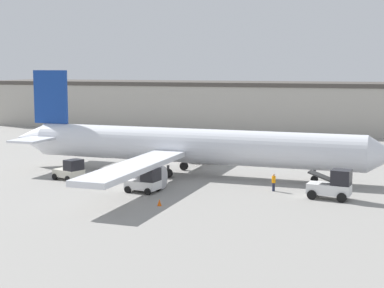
{
  "coord_description": "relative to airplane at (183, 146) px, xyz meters",
  "views": [
    {
      "loc": [
        17.78,
        -57.5,
        11.26
      ],
      "look_at": [
        0.0,
        0.0,
        3.24
      ],
      "focal_mm": 55.0,
      "sensor_mm": 36.0,
      "label": 1
    }
  ],
  "objects": [
    {
      "name": "baggage_tug",
      "position": [
        -0.47,
        -9.38,
        -1.99
      ],
      "size": [
        3.16,
        2.46,
        2.18
      ],
      "rotation": [
        0.0,
        0.0,
        -0.15
      ],
      "color": "silver",
      "rests_on": "ground_plane"
    },
    {
      "name": "airplane",
      "position": [
        0.0,
        0.0,
        0.0
      ],
      "size": [
        41.87,
        38.03,
        10.77
      ],
      "rotation": [
        0.0,
        0.0,
        -0.04
      ],
      "color": "silver",
      "rests_on": "ground_plane"
    },
    {
      "name": "pushback_tug",
      "position": [
        -9.79,
        -6.16,
        -2.03
      ],
      "size": [
        3.31,
        2.95,
        2.07
      ],
      "rotation": [
        0.0,
        0.0,
        -0.37
      ],
      "color": "beige",
      "rests_on": "ground_plane"
    },
    {
      "name": "safety_cone_near",
      "position": [
        2.51,
        -13.88,
        -2.7
      ],
      "size": [
        0.36,
        0.36,
        0.55
      ],
      "color": "#EF590F",
      "rests_on": "ground_plane"
    },
    {
      "name": "terminal_building",
      "position": [
        -11.84,
        45.07,
        1.26
      ],
      "size": [
        78.0,
        14.01,
        8.45
      ],
      "color": "#ADA89E",
      "rests_on": "ground_plane"
    },
    {
      "name": "belt_loader_truck",
      "position": [
        15.73,
        -7.34,
        -1.76
      ],
      "size": [
        3.78,
        2.38,
        2.6
      ],
      "rotation": [
        0.0,
        0.0,
        -0.15
      ],
      "color": "silver",
      "rests_on": "ground_plane"
    },
    {
      "name": "ground_crew_worker",
      "position": [
        10.43,
        -5.55,
        -2.12
      ],
      "size": [
        0.35,
        0.35,
        1.61
      ],
      "rotation": [
        0.0,
        0.0,
        1.4
      ],
      "color": "#1E2338",
      "rests_on": "ground_plane"
    },
    {
      "name": "ground_plane",
      "position": [
        1.0,
        -0.04,
        -2.97
      ],
      "size": [
        400.0,
        400.0,
        0.0
      ],
      "primitive_type": "plane",
      "color": "gray"
    }
  ]
}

